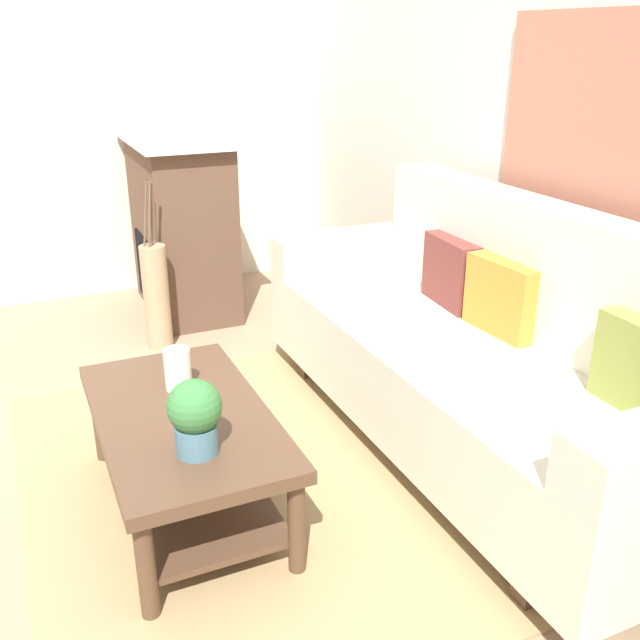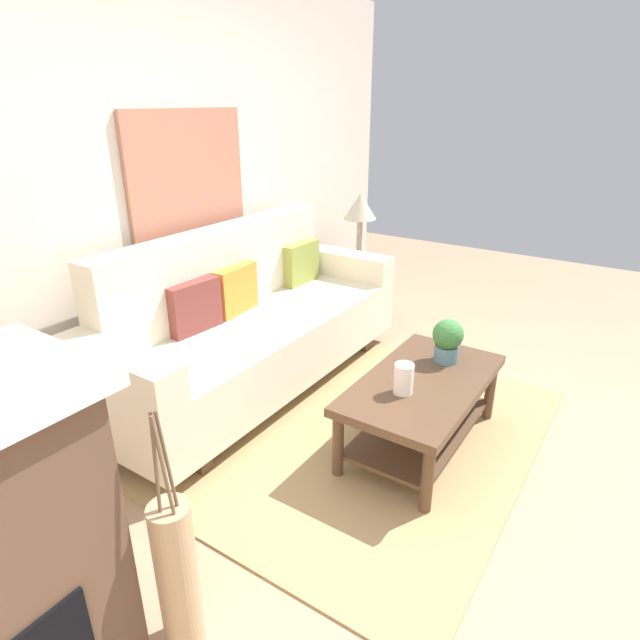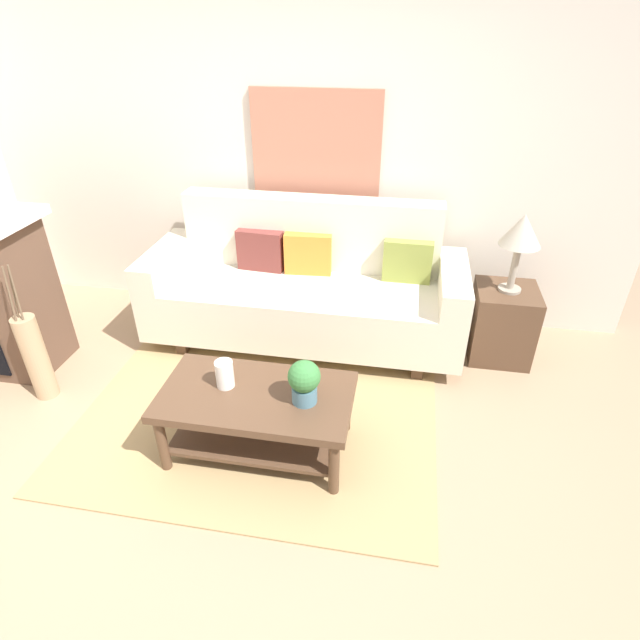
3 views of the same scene
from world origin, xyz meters
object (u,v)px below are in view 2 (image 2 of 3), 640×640
Objects in this scene: coffee_table at (422,398)px; tabletop_vase at (404,379)px; couch at (251,327)px; throw_pillow_orange at (235,289)px; table_lamp at (360,209)px; floor_vase at (178,576)px; throw_pillow_maroon at (193,306)px; throw_pillow_olive at (300,263)px; potted_plant_tabletop at (448,339)px; framed_painting at (189,176)px; side_table at (358,288)px.

coffee_table is 6.62× the size of tabletop_vase.
throw_pillow_orange is at bearing 90.00° from couch.
couch is at bearing -179.59° from table_lamp.
tabletop_vase is at bearing -8.11° from floor_vase.
throw_pillow_maroon is at bearing 96.76° from tabletop_vase.
throw_pillow_olive is at bearing 171.25° from table_lamp.
couch is 1.26m from tabletop_vase.
couch reaches higher than tabletop_vase.
table_lamp is (0.74, -0.11, 0.31)m from throw_pillow_olive.
potted_plant_tabletop is at bearing -65.76° from throw_pillow_maroon.
framed_painting is (1.62, 1.50, 1.09)m from floor_vase.
coffee_table is 1.96× the size of side_table.
side_table is 1.92m from framed_painting.
side_table is 3.29m from floor_vase.
throw_pillow_olive is at bearing 9.33° from couch.
floor_vase is at bearing 171.56° from coffee_table.
throw_pillow_orange is 0.80m from framed_painting.
framed_painting reaches higher than coffee_table.
coffee_table is at bearing -8.44° from floor_vase.
throw_pillow_olive reaches higher than side_table.
framed_painting is at bearing 163.11° from side_table.
couch is 9.14× the size of potted_plant_tabletop.
floor_vase is (-1.88, 0.25, -0.26)m from potted_plant_tabletop.
throw_pillow_orange reaches higher than coffee_table.
couch is 0.81m from throw_pillow_olive.
framed_painting is at bearing 41.97° from throw_pillow_maroon.
table_lamp is (1.50, -0.11, 0.31)m from throw_pillow_orange.
table_lamp reaches higher than coffee_table.
potted_plant_tabletop is (0.64, -1.41, -0.11)m from throw_pillow_maroon.
framed_painting reaches higher than potted_plant_tabletop.
side_table is at bearing 0.41° from couch.
throw_pillow_olive reaches higher than tabletop_vase.
throw_pillow_olive is at bearing 54.32° from tabletop_vase.
couch is 4.20× the size of table_lamp.
throw_pillow_olive is (0.76, 0.00, 0.00)m from throw_pillow_orange.
floor_vase is at bearing 172.31° from potted_plant_tabletop.
coffee_table is (-0.79, -1.40, -0.37)m from throw_pillow_olive.
floor_vase is at bearing -144.44° from throw_pillow_orange.
throw_pillow_orange is at bearing 88.82° from coffee_table.
couch is 1.93m from floor_vase.
coffee_table is 1.78× the size of floor_vase.
throw_pillow_olive is 2.17× the size of tabletop_vase.
floor_vase is (-1.59, 0.24, -0.01)m from coffee_table.
framed_painting is at bearing 98.34° from potted_plant_tabletop.
floor_vase is (-1.24, -1.16, -0.37)m from throw_pillow_maroon.
table_lamp reaches higher than throw_pillow_orange.
throw_pillow_olive is at bearing 60.58° from coffee_table.
framed_painting is (-0.26, 1.75, 0.83)m from potted_plant_tabletop.
coffee_table is 1.93× the size of table_lamp.
coffee_table is 0.28m from tabletop_vase.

